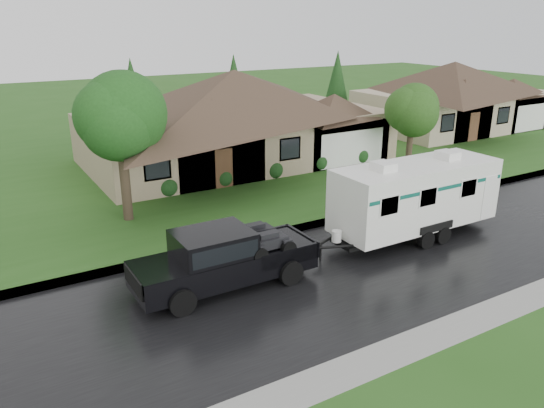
{
  "coord_description": "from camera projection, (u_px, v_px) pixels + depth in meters",
  "views": [
    {
      "loc": [
        -12.83,
        -15.52,
        8.63
      ],
      "look_at": [
        -2.44,
        2.0,
        1.52
      ],
      "focal_mm": 35.0,
      "sensor_mm": 36.0,
      "label": 1
    }
  ],
  "objects": [
    {
      "name": "tree_right_green",
      "position": [
        412.0,
        111.0,
        30.84
      ],
      "size": [
        3.0,
        3.0,
        4.96
      ],
      "color": "#382B1E",
      "rests_on": "lawn"
    },
    {
      "name": "house_neighbor",
      "position": [
        456.0,
        89.0,
        42.9
      ],
      "size": [
        15.12,
        9.72,
        6.45
      ],
      "color": "tan",
      "rests_on": "lawn"
    },
    {
      "name": "travel_trailer",
      "position": [
        415.0,
        195.0,
        21.74
      ],
      "size": [
        7.68,
        2.7,
        3.45
      ],
      "color": "white",
      "rests_on": "ground"
    },
    {
      "name": "ground",
      "position": [
        348.0,
        243.0,
        21.63
      ],
      "size": [
        140.0,
        140.0,
        0.0
      ],
      "primitive_type": "plane",
      "color": "#27551A",
      "rests_on": "ground"
    },
    {
      "name": "lawn",
      "position": [
        201.0,
        161.0,
        33.78
      ],
      "size": [
        140.0,
        26.0,
        0.15
      ],
      "primitive_type": "cube",
      "color": "#27551A",
      "rests_on": "ground"
    },
    {
      "name": "tree_left_green",
      "position": [
        119.0,
        119.0,
        22.3
      ],
      "size": [
        3.94,
        3.94,
        6.52
      ],
      "color": "#382B1E",
      "rests_on": "lawn"
    },
    {
      "name": "shrub_row",
      "position": [
        274.0,
        169.0,
        29.93
      ],
      "size": [
        13.6,
        1.0,
        1.0
      ],
      "color": "#143814",
      "rests_on": "lawn"
    },
    {
      "name": "pickup_truck",
      "position": [
        222.0,
        257.0,
        17.74
      ],
      "size": [
        6.23,
        2.37,
        2.08
      ],
      "color": "black",
      "rests_on": "ground"
    },
    {
      "name": "road",
      "position": [
        381.0,
        261.0,
        20.0
      ],
      "size": [
        140.0,
        8.0,
        0.01
      ],
      "primitive_type": "cube",
      "color": "black",
      "rests_on": "ground"
    },
    {
      "name": "house_main",
      "position": [
        240.0,
        105.0,
        32.78
      ],
      "size": [
        19.44,
        10.8,
        6.9
      ],
      "color": "gray",
      "rests_on": "lawn"
    },
    {
      "name": "curb",
      "position": [
        316.0,
        224.0,
        23.43
      ],
      "size": [
        140.0,
        0.5,
        0.15
      ],
      "primitive_type": "cube",
      "color": "gray",
      "rests_on": "ground"
    }
  ]
}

